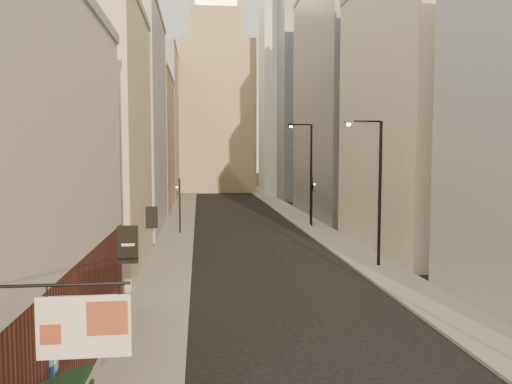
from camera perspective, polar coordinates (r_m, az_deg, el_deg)
The scene contains 15 objects.
sidewalk_left at distance 61.14m, azimuth -8.37°, elevation -2.31°, with size 3.00×140.00×0.15m, color gray.
sidewalk_right at distance 62.09m, azimuth 3.72°, elevation -2.17°, with size 3.00×140.00×0.15m, color gray.
left_bldg_beige at distance 32.58m, azimuth -19.94°, elevation 5.63°, with size 8.00×12.00×16.00m, color tan.
left_bldg_grey at distance 48.37m, azimuth -15.58°, elevation 7.61°, with size 8.00×16.00×20.00m, color #99989E.
left_bldg_tan at distance 66.14m, azimuth -13.10°, elevation 5.44°, with size 8.00×18.00×17.00m, color #9A8763.
left_bldg_wingrid at distance 86.16m, azimuth -11.61°, elevation 7.52°, with size 8.00×20.00×24.00m, color gray.
right_bldg_beige at distance 39.43m, azimuth 18.43°, elevation 8.32°, with size 8.00×16.00×20.00m, color tan.
right_bldg_wingrid at distance 58.39m, azimuth 10.08°, elevation 10.07°, with size 8.00×20.00×26.00m, color gray.
highrise at distance 88.63m, azimuth 8.68°, elevation 16.38°, with size 21.00×23.00×51.20m.
clock_tower at distance 98.32m, azimuth -4.53°, elevation 10.49°, with size 14.00×14.00×44.90m.
white_tower at distance 85.72m, azimuth 3.34°, elevation 12.05°, with size 8.00×8.00×41.50m.
streetlamp_mid at distance 31.92m, azimuth 13.58°, elevation 0.88°, with size 2.42×0.31×9.21m.
streetlamp_far at distance 49.93m, azimuth 6.05°, elevation 2.77°, with size 2.60×0.85×10.08m.
traffic_light_left at distance 44.60m, azimuth -8.72°, elevation -0.47°, with size 0.56×0.45×5.00m.
traffic_light_right at distance 48.65m, azimuth 6.40°, elevation 0.38°, with size 0.71×0.71×5.00m.
Camera 1 is at (-4.50, -5.70, 7.13)m, focal length 35.00 mm.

